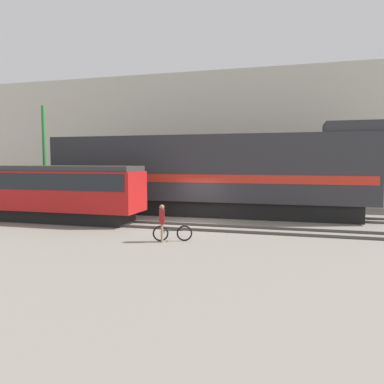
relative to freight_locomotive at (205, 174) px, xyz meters
name	(u,v)px	position (x,y,z in m)	size (l,w,h in m)	color
ground_plane	(193,223)	(0.08, -3.22, -2.65)	(120.00, 120.00, 0.00)	gray
track_near	(186,226)	(0.08, -4.78, -2.58)	(60.00, 1.50, 0.14)	#47423D
track_far	(207,214)	(0.08, 0.00, -2.58)	(60.00, 1.50, 0.14)	#47423D
building_backdrop	(231,140)	(0.08, 9.32, 2.68)	(44.19, 6.00, 10.66)	beige
freight_locomotive	(205,174)	(0.00, 0.00, 0.00)	(20.49, 3.04, 5.68)	black
streetcar	(57,190)	(-7.61, -4.78, -0.82)	(10.05, 2.54, 3.21)	black
bicycle	(173,233)	(0.45, -8.06, -2.30)	(1.66, 0.68, 0.75)	black
person	(162,219)	(0.07, -8.34, -1.67)	(0.32, 0.41, 1.62)	#8C7A5B
utility_pole_left	(45,161)	(-10.17, -2.39, 0.85)	(0.25, 0.25, 7.01)	#2D7238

